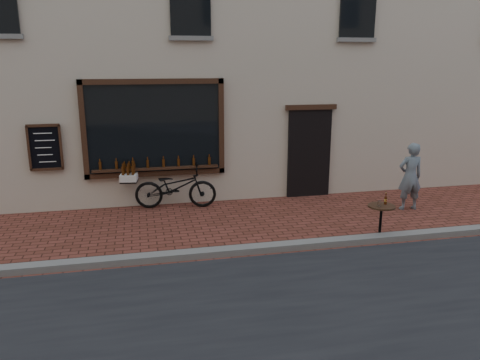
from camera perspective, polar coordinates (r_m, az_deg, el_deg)
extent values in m
plane|color=#5E2A1E|center=(8.47, 4.26, -9.08)|extent=(90.00, 90.00, 0.00)
cube|color=slate|center=(8.62, 3.88, -8.20)|extent=(90.00, 0.25, 0.12)
cube|color=#BBAD93|center=(14.22, -3.32, 20.94)|extent=(28.00, 6.00, 10.00)
cube|color=black|center=(11.00, -10.40, 6.21)|extent=(3.00, 0.06, 2.00)
cube|color=black|center=(10.88, -10.65, 11.73)|extent=(3.24, 0.10, 0.12)
cube|color=black|center=(11.17, -10.15, 0.81)|extent=(3.24, 0.10, 0.12)
cube|color=black|center=(11.04, -18.54, 5.73)|extent=(0.12, 0.10, 2.24)
cube|color=black|center=(11.14, -2.31, 6.53)|extent=(0.12, 0.10, 2.24)
cube|color=black|center=(11.10, -10.17, 1.40)|extent=(2.90, 0.16, 0.05)
cube|color=black|center=(11.88, 8.41, 3.22)|extent=(1.10, 0.10, 2.20)
cube|color=black|center=(11.69, 8.67, 8.77)|extent=(1.30, 0.10, 0.12)
cube|color=black|center=(11.22, -22.66, 3.68)|extent=(0.62, 0.04, 0.92)
cylinder|color=#3D1C07|center=(11.10, -16.65, 1.66)|extent=(0.06, 0.06, 0.19)
cylinder|color=#3D1C07|center=(11.08, -14.81, 1.76)|extent=(0.06, 0.06, 0.19)
cylinder|color=#3D1C07|center=(11.07, -12.97, 1.86)|extent=(0.06, 0.06, 0.19)
cylinder|color=#3D1C07|center=(11.07, -11.12, 1.96)|extent=(0.06, 0.06, 0.19)
cylinder|color=#3D1C07|center=(11.08, -9.27, 2.06)|extent=(0.06, 0.06, 0.19)
cylinder|color=#3D1C07|center=(11.10, -7.43, 2.15)|extent=(0.06, 0.06, 0.19)
cylinder|color=#3D1C07|center=(11.14, -5.60, 2.24)|extent=(0.06, 0.06, 0.19)
cylinder|color=#3D1C07|center=(11.18, -3.78, 2.33)|extent=(0.06, 0.06, 0.19)
cube|color=black|center=(11.04, -6.09, 20.71)|extent=(0.90, 0.06, 1.40)
cube|color=black|center=(12.17, 14.21, 19.77)|extent=(0.90, 0.06, 1.40)
imported|color=black|center=(11.02, -7.86, -0.86)|extent=(1.96, 0.91, 0.99)
cube|color=black|center=(11.09, -13.29, -0.03)|extent=(0.44, 0.57, 0.03)
cube|color=silver|center=(11.07, -13.32, 0.44)|extent=(0.45, 0.60, 0.15)
cylinder|color=#3D1C07|center=(10.82, -12.95, 1.13)|extent=(0.06, 0.06, 0.21)
cylinder|color=#3D1C07|center=(10.84, -13.53, 1.12)|extent=(0.06, 0.06, 0.21)
cylinder|color=#3D1C07|center=(10.85, -14.10, 1.11)|extent=(0.06, 0.06, 0.21)
cylinder|color=#3D1C07|center=(10.95, -12.86, 1.29)|extent=(0.06, 0.06, 0.21)
cylinder|color=#3D1C07|center=(10.96, -13.43, 1.28)|extent=(0.06, 0.06, 0.21)
cylinder|color=#3D1C07|center=(10.98, -13.99, 1.27)|extent=(0.06, 0.06, 0.21)
cylinder|color=#3D1C07|center=(11.07, -12.76, 1.45)|extent=(0.06, 0.06, 0.21)
cylinder|color=#3D1C07|center=(11.09, -13.32, 1.43)|extent=(0.06, 0.06, 0.21)
cylinder|color=#3D1C07|center=(11.11, -13.89, 1.42)|extent=(0.06, 0.06, 0.21)
cylinder|color=#3D1C07|center=(11.20, -12.67, 1.60)|extent=(0.06, 0.06, 0.21)
cylinder|color=black|center=(9.60, 16.61, -6.71)|extent=(0.38, 0.38, 0.03)
cylinder|color=black|center=(9.49, 16.75, -4.92)|extent=(0.05, 0.05, 0.61)
cylinder|color=black|center=(9.39, 16.89, -3.07)|extent=(0.52, 0.52, 0.03)
cylinder|color=gold|center=(9.46, 17.33, -2.36)|extent=(0.05, 0.05, 0.05)
cylinder|color=white|center=(9.28, 16.63, -2.79)|extent=(0.07, 0.07, 0.11)
imported|color=slate|center=(11.41, 20.03, 0.40)|extent=(0.59, 0.40, 1.57)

